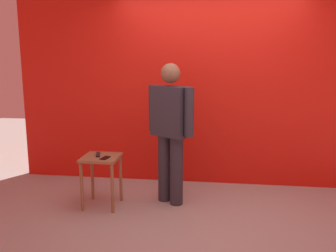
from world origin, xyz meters
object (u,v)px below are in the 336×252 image
(tv_remote, at_px, (98,155))
(side_table, at_px, (101,167))
(cell_phone, at_px, (105,158))
(standing_person, at_px, (170,127))

(tv_remote, bearing_deg, side_table, -50.90)
(side_table, height_order, cell_phone, cell_phone)
(side_table, xyz_separation_m, cell_phone, (0.07, -0.08, 0.13))
(standing_person, xyz_separation_m, cell_phone, (-0.70, -0.30, -0.32))
(cell_phone, xyz_separation_m, tv_remote, (-0.12, 0.11, 0.01))
(side_table, relative_size, cell_phone, 4.17)
(standing_person, xyz_separation_m, side_table, (-0.78, -0.22, -0.45))
(side_table, bearing_deg, tv_remote, 145.11)
(side_table, distance_m, tv_remote, 0.14)
(standing_person, relative_size, tv_remote, 9.73)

